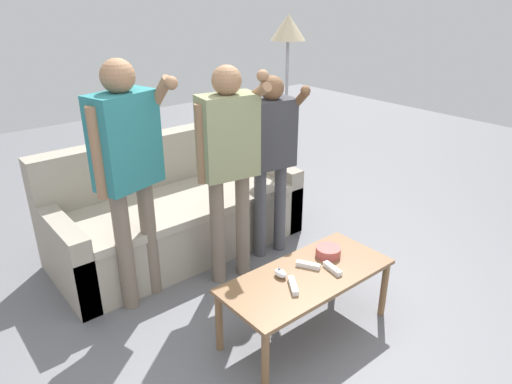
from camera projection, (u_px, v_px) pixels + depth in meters
name	position (u px, v px, depth m)	size (l,w,h in m)	color
ground_plane	(287.00, 342.00, 2.86)	(12.00, 12.00, 0.00)	slate
couch	(175.00, 213.00, 3.82)	(1.99, 0.87, 0.91)	#9E9384
coffee_table	(307.00, 282.00, 2.81)	(1.08, 0.48, 0.42)	brown
snack_bowl	(328.00, 252.00, 2.98)	(0.16, 0.16, 0.06)	#B24C47
game_remote_nunchuk	(281.00, 273.00, 2.76)	(0.06, 0.09, 0.05)	white
floor_lamp	(288.00, 46.00, 4.11)	(0.31, 0.31, 1.80)	#2D2D33
player_left	(128.00, 159.00, 2.87)	(0.53, 0.36, 1.64)	#756656
player_center	(229.00, 153.00, 3.13)	(0.46, 0.36, 1.56)	#756656
player_right	(271.00, 147.00, 3.49)	(0.42, 0.34, 1.44)	#47474C
game_remote_wand_near	(293.00, 286.00, 2.66)	(0.12, 0.15, 0.03)	white
game_remote_wand_far	(308.00, 265.00, 2.86)	(0.10, 0.15, 0.03)	white
game_remote_wand_spare	(332.00, 269.00, 2.82)	(0.06, 0.15, 0.03)	white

